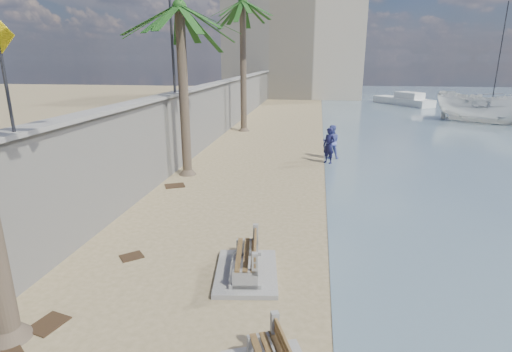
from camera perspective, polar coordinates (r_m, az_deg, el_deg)
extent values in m
plane|color=#9A855E|center=(8.22, -4.23, -22.43)|extent=(140.00, 140.00, 0.00)
cube|color=gray|center=(27.28, -5.73, 9.23)|extent=(0.45, 70.00, 3.50)
cube|color=gray|center=(27.11, -5.84, 13.00)|extent=(0.80, 70.00, 0.12)
cube|color=#B7AA93|center=(58.35, 5.48, 18.22)|extent=(18.00, 12.00, 14.00)
cube|color=gray|center=(10.16, -1.37, -13.61)|extent=(1.78, 2.38, 0.12)
cylinder|color=brown|center=(18.04, -10.28, 11.27)|extent=(0.42, 0.42, 7.19)
cylinder|color=brown|center=(29.21, -1.82, 15.03)|extent=(0.44, 0.44, 8.84)
cylinder|color=#2D2D33|center=(10.10, -32.28, 12.06)|extent=(0.07, 0.07, 2.40)
cylinder|color=#2D2D33|center=(19.40, -11.93, 18.97)|extent=(0.12, 0.12, 5.00)
imported|color=#141438|center=(20.49, 10.39, 4.66)|extent=(0.91, 0.88, 2.11)
imported|color=#5059A6|center=(21.55, 10.72, 5.07)|extent=(1.00, 0.79, 1.99)
imported|color=silver|center=(38.31, 30.11, 8.66)|extent=(4.32, 4.30, 3.58)
cube|color=silver|center=(54.60, 30.65, 9.07)|extent=(6.43, 4.98, 0.70)
cylinder|color=#2D2D33|center=(54.38, 31.53, 14.86)|extent=(0.12, 0.12, 10.63)
cube|color=#382616|center=(9.54, -27.53, -18.22)|extent=(0.70, 0.80, 0.03)
cube|color=#382616|center=(17.10, -11.52, -1.36)|extent=(1.00, 0.93, 0.03)
cube|color=#382616|center=(11.49, -17.34, -10.91)|extent=(0.73, 0.72, 0.03)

